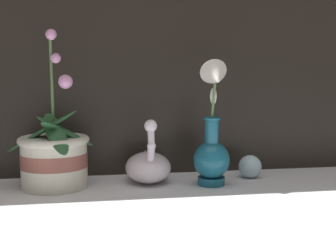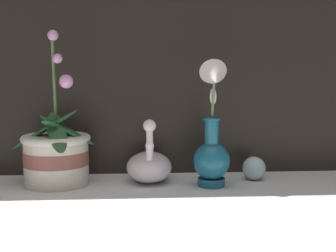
{
  "view_description": "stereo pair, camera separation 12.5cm",
  "coord_description": "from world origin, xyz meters",
  "px_view_note": "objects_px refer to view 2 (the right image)",
  "views": [
    {
      "loc": [
        -0.17,
        -1.08,
        0.31
      ],
      "look_at": [
        0.04,
        0.14,
        0.16
      ],
      "focal_mm": 50.0,
      "sensor_mm": 36.0,
      "label": 1
    },
    {
      "loc": [
        -0.04,
        -1.1,
        0.31
      ],
      "look_at": [
        0.04,
        0.14,
        0.16
      ],
      "focal_mm": 50.0,
      "sensor_mm": 36.0,
      "label": 2
    }
  ],
  "objects_px": {
    "swan_figurine": "(149,165)",
    "glass_sphere": "(254,168)",
    "blue_vase": "(212,143)",
    "orchid_potted_plant": "(56,154)"
  },
  "relations": [
    {
      "from": "swan_figurine",
      "to": "glass_sphere",
      "type": "xyz_separation_m",
      "value": [
        0.3,
        0.0,
        -0.01
      ]
    },
    {
      "from": "swan_figurine",
      "to": "glass_sphere",
      "type": "relative_size",
      "value": 2.74
    },
    {
      "from": "swan_figurine",
      "to": "glass_sphere",
      "type": "height_order",
      "value": "swan_figurine"
    },
    {
      "from": "swan_figurine",
      "to": "blue_vase",
      "type": "height_order",
      "value": "blue_vase"
    },
    {
      "from": "blue_vase",
      "to": "glass_sphere",
      "type": "relative_size",
      "value": 5.08
    },
    {
      "from": "orchid_potted_plant",
      "to": "blue_vase",
      "type": "xyz_separation_m",
      "value": [
        0.42,
        -0.05,
        0.03
      ]
    },
    {
      "from": "blue_vase",
      "to": "glass_sphere",
      "type": "distance_m",
      "value": 0.17
    },
    {
      "from": "blue_vase",
      "to": "glass_sphere",
      "type": "bearing_deg",
      "value": 27.97
    },
    {
      "from": "blue_vase",
      "to": "swan_figurine",
      "type": "bearing_deg",
      "value": 158.29
    },
    {
      "from": "orchid_potted_plant",
      "to": "glass_sphere",
      "type": "relative_size",
      "value": 6.21
    }
  ]
}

